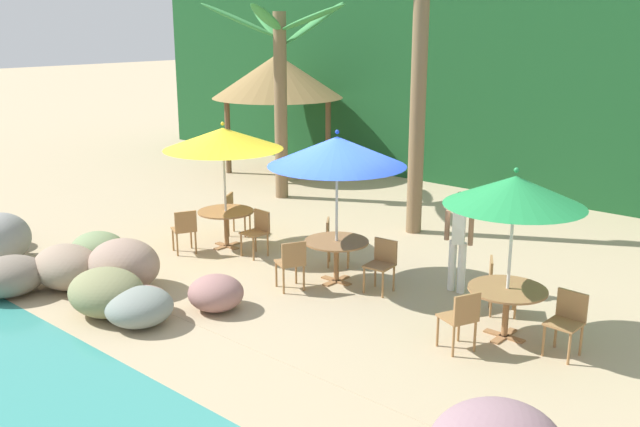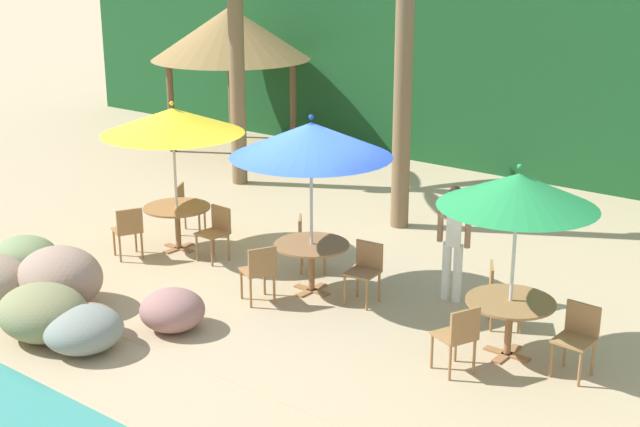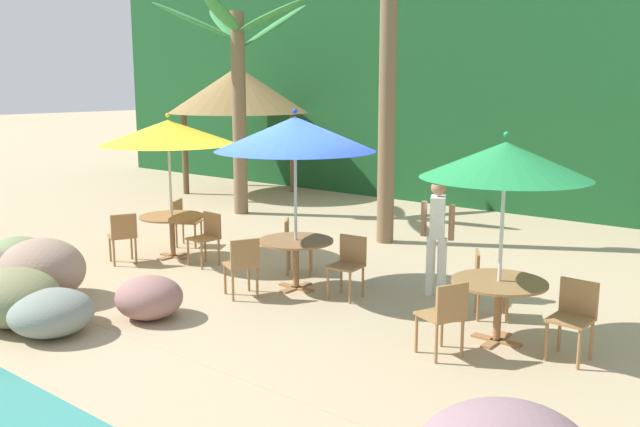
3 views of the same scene
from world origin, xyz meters
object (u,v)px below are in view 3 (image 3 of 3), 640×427
at_px(chair_green_inland, 485,279).
at_px(palapa_hut, 238,91).
at_px(umbrella_green, 505,160).
at_px(chair_green_seaward, 574,314).
at_px(chair_blue_seaward, 349,262).
at_px(chair_blue_inland, 294,242).
at_px(chair_yellow_left, 123,234).
at_px(palm_tree_second, 388,26).
at_px(chair_green_left, 445,313).
at_px(umbrella_yellow, 168,132).
at_px(palm_tree_nearest, 238,70).
at_px(dining_table_yellow, 172,223).
at_px(dining_table_green, 499,291).
at_px(umbrella_blue, 295,134).
at_px(chair_yellow_inland, 184,219).
at_px(waiter_in_white, 437,228).
at_px(chair_yellow_seaward, 207,235).
at_px(chair_blue_left, 243,263).
at_px(dining_table_blue, 296,248).

relative_size(chair_green_inland, palapa_hut, 0.23).
height_order(umbrella_green, chair_green_seaward, umbrella_green).
relative_size(chair_blue_seaward, chair_blue_inland, 1.00).
relative_size(chair_yellow_left, umbrella_green, 0.35).
xyz_separation_m(chair_green_seaward, palm_tree_second, (-4.77, 3.44, 3.48)).
distance_m(chair_blue_inland, chair_green_left, 3.88).
distance_m(umbrella_yellow, palm_tree_nearest, 4.35).
xyz_separation_m(dining_table_yellow, palapa_hut, (-4.27, 5.80, 2.18)).
bearing_deg(dining_table_green, umbrella_green, 0.00).
bearing_deg(umbrella_blue, palapa_hut, 140.75).
bearing_deg(chair_green_inland, chair_yellow_inland, 178.53).
xyz_separation_m(umbrella_yellow, waiter_in_white, (4.66, 0.92, -1.18)).
height_order(chair_yellow_seaward, chair_yellow_inland, same).
bearing_deg(chair_green_seaward, chair_yellow_inland, 173.93).
distance_m(chair_yellow_left, chair_blue_left, 2.87).
bearing_deg(chair_yellow_seaward, palm_tree_second, 67.98).
distance_m(chair_blue_left, chair_green_left, 3.26).
relative_size(chair_yellow_seaward, umbrella_blue, 0.33).
bearing_deg(palapa_hut, palm_tree_second, -20.91).
bearing_deg(chair_blue_inland, dining_table_blue, -46.63).
height_order(chair_blue_seaward, dining_table_green, chair_blue_seaward).
bearing_deg(waiter_in_white, palm_tree_second, 135.85).
relative_size(chair_yellow_left, palapa_hut, 0.23).
height_order(chair_blue_left, palm_tree_nearest, palm_tree_nearest).
height_order(umbrella_yellow, chair_blue_left, umbrella_yellow).
distance_m(chair_green_seaward, chair_green_left, 1.40).
xyz_separation_m(chair_yellow_left, dining_table_blue, (3.16, 0.76, 0.10)).
distance_m(chair_yellow_seaward, dining_table_green, 5.25).
bearing_deg(palm_tree_second, dining_table_blue, -78.20).
bearing_deg(palm_tree_nearest, chair_yellow_left, -68.24).
bearing_deg(umbrella_blue, chair_yellow_seaward, 177.21).
height_order(chair_yellow_seaward, dining_table_blue, chair_yellow_seaward).
xyz_separation_m(dining_table_blue, dining_table_green, (3.21, -0.11, 0.00)).
bearing_deg(chair_blue_seaward, chair_yellow_left, -166.83).
xyz_separation_m(chair_green_left, palm_tree_nearest, (-7.92, 4.65, 2.76)).
bearing_deg(chair_blue_seaward, palm_tree_second, 115.69).
xyz_separation_m(chair_yellow_inland, umbrella_blue, (3.40, -0.74, 1.76)).
distance_m(dining_table_yellow, chair_yellow_inland, 0.86).
bearing_deg(palapa_hut, chair_blue_left, -44.07).
distance_m(chair_yellow_seaward, palapa_hut, 8.04).
height_order(chair_blue_inland, palm_tree_second, palm_tree_second).
distance_m(umbrella_yellow, dining_table_yellow, 1.55).
bearing_deg(chair_blue_inland, chair_green_seaward, -8.26).
xyz_separation_m(chair_yellow_seaward, umbrella_green, (5.25, -0.21, 1.62)).
xyz_separation_m(umbrella_yellow, dining_table_blue, (2.89, -0.05, -1.55)).
bearing_deg(chair_green_seaward, umbrella_green, -176.13).
distance_m(chair_blue_left, chair_green_inland, 3.31).
xyz_separation_m(chair_blue_seaward, chair_green_inland, (1.88, 0.41, 0.00)).
bearing_deg(palm_tree_second, chair_green_inland, -39.32).
bearing_deg(chair_blue_left, waiter_in_white, 40.83).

